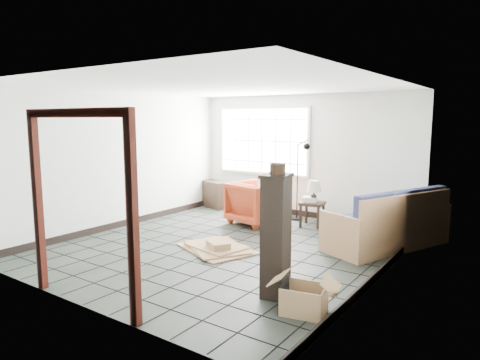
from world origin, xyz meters
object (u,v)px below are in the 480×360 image
Objects in this scene: armchair at (256,201)px; side_table at (312,206)px; futon_sofa at (390,227)px; tall_shelf at (276,235)px.

side_table is (1.01, 0.47, -0.07)m from armchair.
futon_sofa reaches higher than armchair.
armchair reaches higher than side_table.
armchair is at bearing -159.13° from futon_sofa.
tall_shelf is at bearing -71.71° from side_table.
armchair is 3.54m from tall_shelf.
futon_sofa is 2.81m from tall_shelf.
armchair is 1.90× the size of side_table.
armchair is 1.11m from side_table.
armchair is (-2.67, 0.11, 0.12)m from futon_sofa.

